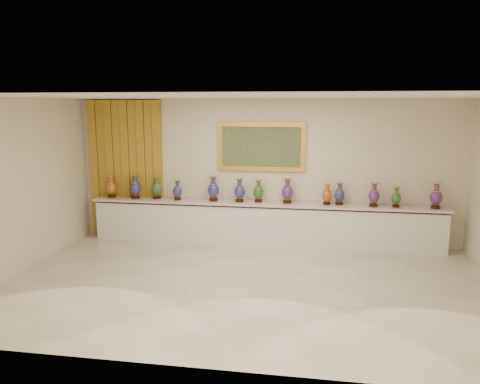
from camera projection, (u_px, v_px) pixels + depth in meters
The scene contains 17 objects.
ground at pixel (248, 285), 7.58m from camera, with size 8.00×8.00×0.00m, color beige.
room at pixel (147, 166), 10.06m from camera, with size 8.00×8.00×8.00m.
counter at pixel (264, 224), 9.70m from camera, with size 7.28×0.48×0.90m.
vase_0 at pixel (111, 188), 10.09m from camera, with size 0.29×0.29×0.48m.
vase_1 at pixel (135, 188), 9.97m from camera, with size 0.29×0.29×0.51m.
vase_2 at pixel (157, 189), 9.95m from camera, with size 0.28×0.28×0.48m.
vase_3 at pixel (178, 191), 9.82m from camera, with size 0.24×0.24×0.42m.
vase_4 at pixel (213, 190), 9.73m from camera, with size 0.30×0.30×0.52m.
vase_5 at pixel (240, 191), 9.63m from camera, with size 0.30×0.30×0.49m.
vase_6 at pixel (258, 192), 9.61m from camera, with size 0.28×0.28×0.46m.
vase_7 at pixel (287, 192), 9.50m from camera, with size 0.26×0.26×0.51m.
vase_8 at pixel (327, 195), 9.37m from camera, with size 0.25×0.25×0.42m.
vase_9 at pixel (339, 195), 9.36m from camera, with size 0.24×0.24×0.45m.
vase_10 at pixel (374, 196), 9.19m from camera, with size 0.29×0.29×0.47m.
vase_11 at pixel (396, 198), 9.13m from camera, with size 0.21×0.21×0.41m.
vase_12 at pixel (436, 197), 9.01m from camera, with size 0.25×0.25×0.50m.
label_card at pixel (182, 201), 9.75m from camera, with size 0.10×0.06×0.00m, color white.
Camera 1 is at (1.02, -7.10, 2.88)m, focal length 35.00 mm.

